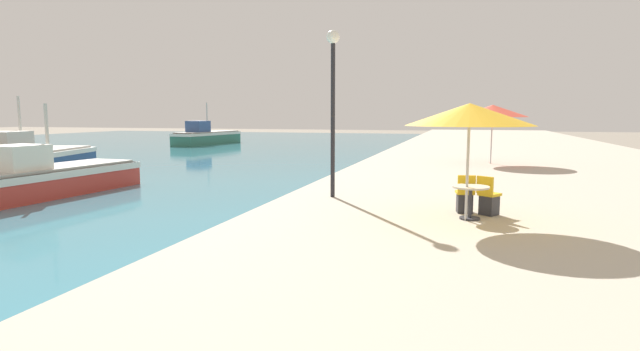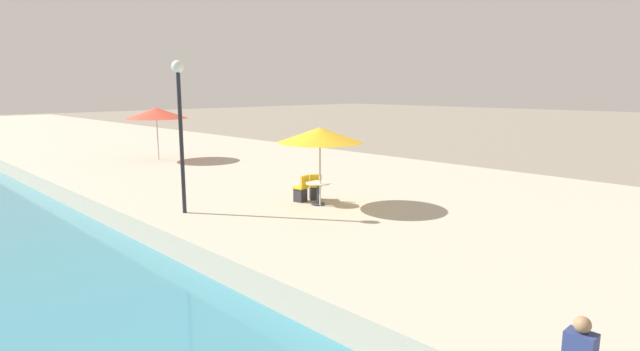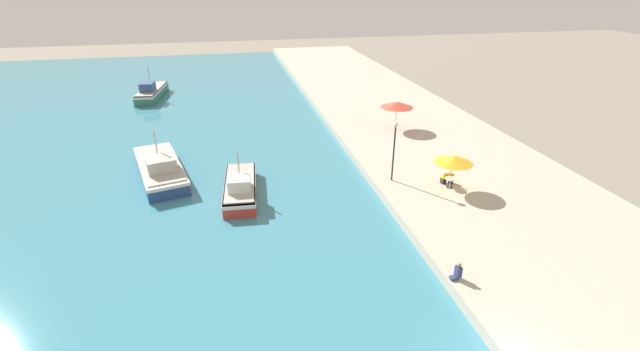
{
  "view_description": "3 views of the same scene",
  "coord_description": "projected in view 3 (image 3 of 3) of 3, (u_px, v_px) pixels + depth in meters",
  "views": [
    {
      "loc": [
        4.91,
        3.93,
        3.02
      ],
      "look_at": [
        1.5,
        15.66,
        1.52
      ],
      "focal_mm": 28.0,
      "sensor_mm": 36.0,
      "label": 1
    },
    {
      "loc": [
        -5.91,
        3.75,
        4.5
      ],
      "look_at": [
        4.98,
        15.06,
        1.72
      ],
      "focal_mm": 28.0,
      "sensor_mm": 36.0,
      "label": 2
    },
    {
      "loc": [
        -10.12,
        -9.95,
        14.86
      ],
      "look_at": [
        -4.0,
        18.0,
        1.32
      ],
      "focal_mm": 24.0,
      "sensor_mm": 36.0,
      "label": 3
    }
  ],
  "objects": [
    {
      "name": "cafe_chair_right",
      "position": [
        451.0,
        179.0,
        31.68
      ],
      "size": [
        0.57,
        0.58,
        0.91
      ],
      "rotation": [
        0.0,
        0.0,
        -0.61
      ],
      "color": "#2D2D33",
      "rests_on": "quay_promenade"
    },
    {
      "name": "cafe_umbrella_pink",
      "position": [
        453.0,
        160.0,
        30.06
      ],
      "size": [
        2.72,
        2.72,
        2.54
      ],
      "color": "#B7B7B7",
      "rests_on": "quay_promenade"
    },
    {
      "name": "fishing_boat_mid",
      "position": [
        160.0,
        168.0,
        34.11
      ],
      "size": [
        5.23,
        9.64,
        3.87
      ],
      "rotation": [
        0.0,
        0.0,
        0.25
      ],
      "color": "navy",
      "rests_on": "water_basin"
    },
    {
      "name": "cafe_table",
      "position": [
        450.0,
        181.0,
        30.99
      ],
      "size": [
        0.8,
        0.8,
        0.74
      ],
      "color": "#333338",
      "rests_on": "quay_promenade"
    },
    {
      "name": "fishing_boat_far",
      "position": [
        152.0,
        92.0,
        55.75
      ],
      "size": [
        3.35,
        8.87,
        4.14
      ],
      "rotation": [
        0.0,
        0.0,
        -0.11
      ],
      "color": "#33705B",
      "rests_on": "water_basin"
    },
    {
      "name": "water_basin",
      "position": [
        55.0,
        132.0,
        44.34
      ],
      "size": [
        56.0,
        90.0,
        0.04
      ],
      "color": "teal",
      "rests_on": "ground_plane"
    },
    {
      "name": "lamppost",
      "position": [
        395.0,
        142.0,
        31.01
      ],
      "size": [
        0.36,
        0.36,
        4.56
      ],
      "color": "#232328",
      "rests_on": "quay_promenade"
    },
    {
      "name": "quay_promenade",
      "position": [
        384.0,
        107.0,
        51.16
      ],
      "size": [
        16.0,
        90.0,
        0.72
      ],
      "color": "#BCB29E",
      "rests_on": "ground_plane"
    },
    {
      "name": "fishing_boat_near",
      "position": [
        240.0,
        187.0,
        31.33
      ],
      "size": [
        2.75,
        7.32,
        3.38
      ],
      "rotation": [
        0.0,
        0.0,
        -0.07
      ],
      "color": "red",
      "rests_on": "water_basin"
    },
    {
      "name": "person_at_quay",
      "position": [
        457.0,
        272.0,
        21.69
      ],
      "size": [
        0.52,
        0.36,
        0.96
      ],
      "color": "#333D5B",
      "rests_on": "quay_promenade"
    },
    {
      "name": "cafe_chair_left",
      "position": [
        444.0,
        179.0,
        31.69
      ],
      "size": [
        0.46,
        0.49,
        0.91
      ],
      "rotation": [
        0.0,
        0.0,
        0.16
      ],
      "color": "#2D2D33",
      "rests_on": "quay_promenade"
    },
    {
      "name": "cafe_umbrella_white",
      "position": [
        397.0,
        104.0,
        42.12
      ],
      "size": [
        3.22,
        3.22,
        2.74
      ],
      "color": "#B7B7B7",
      "rests_on": "quay_promenade"
    }
  ]
}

